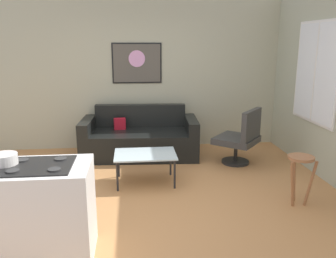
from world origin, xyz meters
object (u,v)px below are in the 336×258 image
armchair (241,138)px  mixing_bowl (4,160)px  wall_painting (137,63)px  coffee_table (145,156)px  bar_stool (300,168)px  couch (140,139)px

armchair → mixing_bowl: mixing_bowl is taller
armchair → wall_painting: (-1.63, 1.17, 1.13)m
coffee_table → bar_stool: bar_stool is taller
coffee_table → wall_painting: wall_painting is taller
coffee_table → couch: bearing=92.0°
armchair → bar_stool: bearing=-80.2°
armchair → bar_stool: size_ratio=1.48×
coffee_table → bar_stool: size_ratio=1.38×
wall_painting → mixing_bowl: bearing=-110.0°
armchair → coffee_table: bearing=-158.3°
mixing_bowl → coffee_table: bearing=51.3°
couch → wall_painting: bearing=91.5°
bar_stool → mixing_bowl: bearing=-166.7°
wall_painting → armchair: bearing=-35.6°
coffee_table → bar_stool: 2.04m
couch → mixing_bowl: bearing=-113.7°
bar_stool → mixing_bowl: mixing_bowl is taller
couch → bar_stool: bearing=-48.5°
bar_stool → couch: bearing=131.5°
armchair → bar_stool: 1.54m
mixing_bowl → wall_painting: (1.25, 3.43, 0.63)m
coffee_table → mixing_bowl: size_ratio=3.64×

